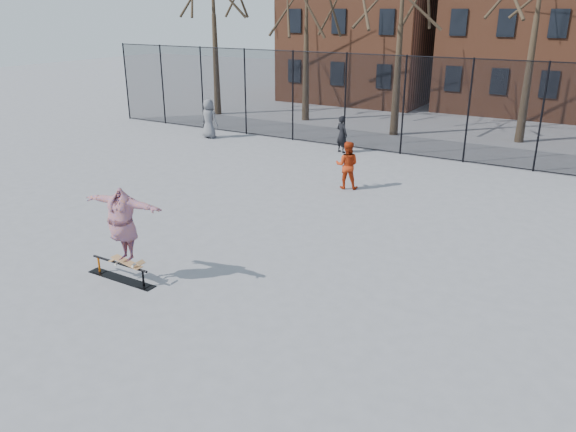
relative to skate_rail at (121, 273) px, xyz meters
The scene contains 9 objects.
ground 3.00m from the skate_rail, 24.53° to the left, with size 100.00×100.00×0.00m, color slate.
skate_rail is the anchor object (origin of this frame).
skateboard 0.38m from the skate_rail, ahead, with size 0.84×0.20×0.10m, color #A77B43, non-canonical shape.
skater 1.19m from the skate_rail, ahead, with size 2.01×0.55×1.63m, color #6D3789.
bystander_grey 14.71m from the skate_rail, 120.52° to the left, with size 0.88×0.57×1.79m, color #5E5E63.
bystander_black 13.29m from the skate_rail, 93.93° to the left, with size 0.56×0.37×1.54m, color black.
bystander_red 8.92m from the skate_rail, 80.80° to the left, with size 0.78×0.61×1.61m, color #B02F0F.
fence 14.62m from the skate_rail, 79.22° to the left, with size 34.03×0.07×4.00m.
rowhouses 28.09m from the skate_rail, 82.79° to the left, with size 29.00×7.00×13.00m.
Camera 1 is at (6.27, -9.04, 5.70)m, focal length 35.00 mm.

